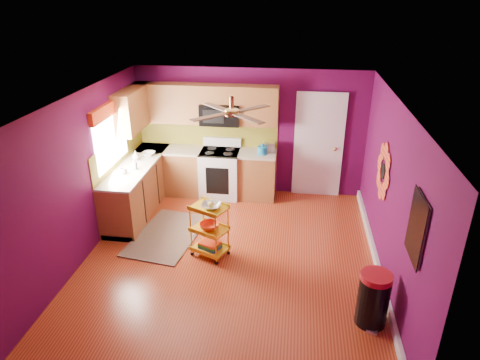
# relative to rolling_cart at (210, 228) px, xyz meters

# --- Properties ---
(ground) EXTENTS (5.00, 5.00, 0.00)m
(ground) POSITION_rel_rolling_cart_xyz_m (0.33, -0.03, -0.49)
(ground) COLOR maroon
(ground) RESTS_ON ground
(room_envelope) EXTENTS (4.54, 5.04, 2.52)m
(room_envelope) POSITION_rel_rolling_cart_xyz_m (0.36, -0.03, 1.14)
(room_envelope) COLOR #50093E
(room_envelope) RESTS_ON ground
(lower_cabinets) EXTENTS (2.81, 2.31, 0.94)m
(lower_cabinets) POSITION_rel_rolling_cart_xyz_m (-1.02, 1.78, -0.06)
(lower_cabinets) COLOR brown
(lower_cabinets) RESTS_ON ground
(electric_range) EXTENTS (0.76, 0.66, 1.13)m
(electric_range) POSITION_rel_rolling_cart_xyz_m (-0.22, 2.14, -0.01)
(electric_range) COLOR white
(electric_range) RESTS_ON ground
(upper_cabinetry) EXTENTS (2.80, 2.30, 1.26)m
(upper_cabinetry) POSITION_rel_rolling_cart_xyz_m (-0.91, 2.14, 1.31)
(upper_cabinetry) COLOR brown
(upper_cabinetry) RESTS_ON ground
(left_window) EXTENTS (0.08, 1.35, 1.08)m
(left_window) POSITION_rel_rolling_cart_xyz_m (-1.89, 1.02, 1.25)
(left_window) COLOR white
(left_window) RESTS_ON ground
(panel_door) EXTENTS (0.95, 0.11, 2.15)m
(panel_door) POSITION_rel_rolling_cart_xyz_m (1.68, 2.44, 0.53)
(panel_door) COLOR white
(panel_door) RESTS_ON ground
(right_wall_art) EXTENTS (0.04, 2.74, 1.04)m
(right_wall_art) POSITION_rel_rolling_cart_xyz_m (2.56, -0.37, 0.95)
(right_wall_art) COLOR black
(right_wall_art) RESTS_ON ground
(ceiling_fan) EXTENTS (1.01, 1.01, 0.26)m
(ceiling_fan) POSITION_rel_rolling_cart_xyz_m (0.33, 0.17, 1.80)
(ceiling_fan) COLOR #BF8C3F
(ceiling_fan) RESTS_ON ground
(shag_rug) EXTENTS (1.21, 1.73, 0.02)m
(shag_rug) POSITION_rel_rolling_cart_xyz_m (-0.84, 0.46, -0.48)
(shag_rug) COLOR black
(shag_rug) RESTS_ON ground
(rolling_cart) EXTENTS (0.64, 0.57, 0.96)m
(rolling_cart) POSITION_rel_rolling_cart_xyz_m (0.00, 0.00, 0.00)
(rolling_cart) COLOR gold
(rolling_cart) RESTS_ON ground
(trash_can) EXTENTS (0.49, 0.49, 0.74)m
(trash_can) POSITION_rel_rolling_cart_xyz_m (2.29, -1.19, -0.12)
(trash_can) COLOR black
(trash_can) RESTS_ON ground
(teal_kettle) EXTENTS (0.18, 0.18, 0.21)m
(teal_kettle) POSITION_rel_rolling_cart_xyz_m (0.62, 2.10, 0.53)
(teal_kettle) COLOR #1676A5
(teal_kettle) RESTS_ON lower_cabinets
(toaster) EXTENTS (0.22, 0.15, 0.18)m
(toaster) POSITION_rel_rolling_cart_xyz_m (0.73, 2.26, 0.54)
(toaster) COLOR beige
(toaster) RESTS_ON lower_cabinets
(soap_bottle_a) EXTENTS (0.08, 0.08, 0.18)m
(soap_bottle_a) POSITION_rel_rolling_cart_xyz_m (-1.55, 1.06, 0.54)
(soap_bottle_a) COLOR #EA3F72
(soap_bottle_a) RESTS_ON lower_cabinets
(soap_bottle_b) EXTENTS (0.13, 0.13, 0.17)m
(soap_bottle_b) POSITION_rel_rolling_cart_xyz_m (-1.69, 1.49, 0.53)
(soap_bottle_b) COLOR white
(soap_bottle_b) RESTS_ON lower_cabinets
(counter_dish) EXTENTS (0.25, 0.25, 0.06)m
(counter_dish) POSITION_rel_rolling_cart_xyz_m (-1.53, 1.75, 0.48)
(counter_dish) COLOR white
(counter_dish) RESTS_ON lower_cabinets
(counter_cup) EXTENTS (0.13, 0.13, 0.10)m
(counter_cup) POSITION_rel_rolling_cart_xyz_m (-1.66, 0.84, 0.50)
(counter_cup) COLOR white
(counter_cup) RESTS_ON lower_cabinets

